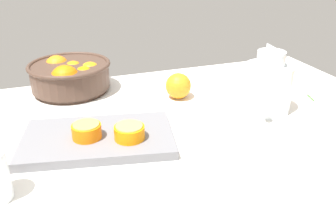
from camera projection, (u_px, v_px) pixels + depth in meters
The scene contains 9 objects.
ground_plane at pixel (172, 130), 91.06cm from camera, with size 130.03×80.46×3.00cm, color white.
fruit_bowl at pixel (70, 76), 108.57cm from camera, with size 24.82×24.82×10.55cm.
juice_pitcher at pixel (267, 88), 96.01cm from camera, with size 13.23×15.40×17.55cm.
cutting_board at pixel (98, 139), 82.07cm from camera, with size 34.27×19.99×2.16cm, color slate.
orange_half_0 at pixel (87, 131), 79.67cm from camera, with size 6.62×6.62×3.48cm.
orange_half_1 at pixel (129, 132), 79.35cm from camera, with size 6.85×6.85×3.30cm.
loose_orange_2 at pixel (279, 78), 112.28cm from camera, with size 6.59×6.59×6.59cm, color orange.
loose_orange_3 at pixel (178, 86), 104.63cm from camera, with size 7.61×7.61×7.61cm, color orange.
herb_sprig_0 at pixel (311, 97), 105.92cm from camera, with size 1.89×5.58×0.92cm.
Camera 1 is at (-27.16, -75.25, 42.46)cm, focal length 38.02 mm.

